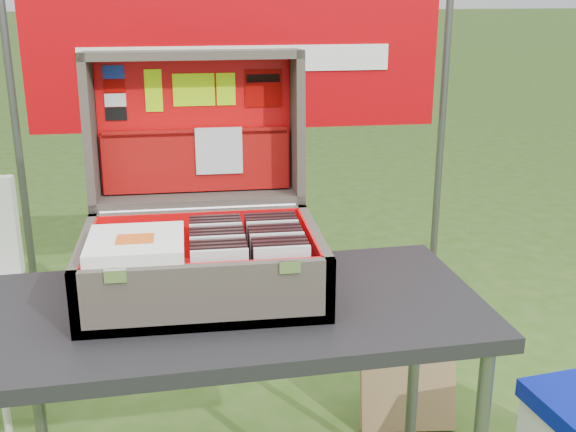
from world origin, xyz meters
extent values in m
cube|color=#252527|center=(-0.10, -0.06, 0.78)|extent=(1.31, 0.71, 0.04)
cylinder|color=#59595B|center=(-0.67, 0.20, 0.38)|extent=(0.04, 0.04, 0.76)
cylinder|color=#59595B|center=(0.48, 0.20, 0.38)|extent=(0.04, 0.04, 0.76)
cube|color=#594F45|center=(-0.18, 0.02, 0.81)|extent=(0.62, 0.44, 0.02)
cube|color=#594F45|center=(-0.18, -0.19, 0.88)|extent=(0.62, 0.02, 0.17)
cube|color=#594F45|center=(-0.18, 0.23, 0.88)|extent=(0.62, 0.02, 0.17)
cube|color=#594F45|center=(-0.47, 0.02, 0.88)|extent=(0.02, 0.44, 0.17)
cube|color=#594F45|center=(0.12, 0.02, 0.88)|extent=(0.02, 0.44, 0.17)
cube|color=red|center=(-0.18, 0.02, 0.82)|extent=(0.57, 0.39, 0.01)
cube|color=silver|center=(-0.37, -0.20, 0.95)|extent=(0.05, 0.01, 0.03)
cube|color=silver|center=(0.02, -0.20, 0.95)|extent=(0.05, 0.01, 0.03)
cylinder|color=silver|center=(-0.18, 0.24, 0.96)|extent=(0.56, 0.02, 0.02)
cube|color=#594F45|center=(-0.18, 0.40, 1.18)|extent=(0.62, 0.05, 0.44)
cube|color=#594F45|center=(-0.18, 0.35, 1.39)|extent=(0.62, 0.17, 0.03)
cube|color=#594F45|center=(-0.18, 0.32, 0.97)|extent=(0.62, 0.17, 0.03)
cube|color=#594F45|center=(-0.47, 0.33, 1.18)|extent=(0.02, 0.19, 0.45)
cube|color=#594F45|center=(0.12, 0.33, 1.18)|extent=(0.02, 0.19, 0.45)
cube|color=red|center=(-0.18, 0.39, 1.18)|extent=(0.57, 0.03, 0.39)
cube|color=red|center=(-0.18, -0.18, 0.89)|extent=(0.57, 0.01, 0.14)
cube|color=red|center=(-0.18, 0.21, 0.89)|extent=(0.57, 0.01, 0.14)
cube|color=red|center=(-0.46, 0.02, 0.89)|extent=(0.01, 0.39, 0.14)
cube|color=red|center=(0.11, 0.02, 0.89)|extent=(0.01, 0.39, 0.14)
cube|color=#960C0B|center=(-0.18, 0.36, 1.07)|extent=(0.55, 0.04, 0.18)
cube|color=#960C0B|center=(-0.18, 0.36, 1.16)|extent=(0.54, 0.02, 0.02)
cube|color=silver|center=(-0.11, 0.35, 1.11)|extent=(0.14, 0.02, 0.14)
cube|color=#1933B2|center=(-0.40, 0.39, 1.34)|extent=(0.06, 0.01, 0.04)
cube|color=#9D0100|center=(-0.40, 0.39, 1.30)|extent=(0.06, 0.01, 0.04)
cube|color=white|center=(-0.40, 0.39, 1.26)|extent=(0.06, 0.01, 0.04)
cube|color=black|center=(-0.40, 0.39, 1.22)|extent=(0.06, 0.01, 0.04)
cube|color=#B2FB07|center=(-0.29, 0.39, 1.28)|extent=(0.05, 0.01, 0.12)
cube|color=#B2FB07|center=(-0.18, 0.39, 1.28)|extent=(0.12, 0.01, 0.09)
cube|color=#B2FB07|center=(-0.08, 0.39, 1.28)|extent=(0.06, 0.01, 0.09)
cube|color=#9D0100|center=(0.03, 0.39, 1.28)|extent=(0.11, 0.01, 0.11)
cube|color=black|center=(0.03, 0.39, 1.31)|extent=(0.10, 0.00, 0.02)
cube|color=silver|center=(-0.14, -0.16, 0.91)|extent=(0.14, 0.01, 0.16)
cube|color=black|center=(-0.14, -0.13, 0.91)|extent=(0.14, 0.01, 0.16)
cube|color=black|center=(-0.14, -0.11, 0.91)|extent=(0.14, 0.01, 0.16)
cube|color=black|center=(-0.14, -0.08, 0.91)|extent=(0.14, 0.01, 0.16)
cube|color=silver|center=(-0.14, -0.06, 0.91)|extent=(0.14, 0.01, 0.16)
cube|color=black|center=(-0.14, -0.03, 0.91)|extent=(0.14, 0.01, 0.16)
cube|color=black|center=(-0.14, -0.01, 0.91)|extent=(0.14, 0.01, 0.16)
cube|color=black|center=(-0.14, 0.02, 0.91)|extent=(0.14, 0.01, 0.16)
cube|color=silver|center=(-0.14, 0.04, 0.91)|extent=(0.14, 0.01, 0.16)
cube|color=black|center=(-0.14, 0.06, 0.91)|extent=(0.14, 0.01, 0.16)
cube|color=black|center=(-0.14, 0.09, 0.91)|extent=(0.14, 0.01, 0.16)
cube|color=black|center=(-0.14, 0.11, 0.91)|extent=(0.14, 0.01, 0.16)
cube|color=silver|center=(0.01, -0.16, 0.91)|extent=(0.14, 0.01, 0.16)
cube|color=black|center=(0.01, -0.13, 0.91)|extent=(0.14, 0.01, 0.16)
cube|color=black|center=(0.01, -0.11, 0.91)|extent=(0.14, 0.01, 0.16)
cube|color=black|center=(0.01, -0.08, 0.91)|extent=(0.14, 0.01, 0.16)
cube|color=silver|center=(0.01, -0.06, 0.91)|extent=(0.14, 0.01, 0.16)
cube|color=black|center=(0.01, -0.03, 0.91)|extent=(0.14, 0.01, 0.16)
cube|color=black|center=(0.01, -0.01, 0.91)|extent=(0.14, 0.01, 0.16)
cube|color=black|center=(0.01, 0.02, 0.91)|extent=(0.14, 0.01, 0.16)
cube|color=silver|center=(0.01, 0.04, 0.91)|extent=(0.14, 0.01, 0.16)
cube|color=black|center=(0.01, 0.06, 0.91)|extent=(0.14, 0.01, 0.16)
cube|color=black|center=(0.01, 0.09, 0.91)|extent=(0.14, 0.01, 0.16)
cube|color=black|center=(0.01, 0.11, 0.91)|extent=(0.14, 0.01, 0.16)
cube|color=white|center=(-0.34, -0.07, 0.97)|extent=(0.23, 0.23, 0.00)
cube|color=white|center=(-0.34, -0.07, 0.97)|extent=(0.23, 0.23, 0.00)
cube|color=white|center=(-0.34, -0.07, 0.98)|extent=(0.23, 0.23, 0.00)
cube|color=white|center=(-0.34, -0.07, 0.98)|extent=(0.23, 0.23, 0.00)
cube|color=white|center=(-0.34, -0.07, 0.99)|extent=(0.23, 0.23, 0.00)
cube|color=white|center=(-0.34, -0.07, 0.99)|extent=(0.23, 0.23, 0.00)
cube|color=#D85919|center=(-0.34, -0.08, 0.99)|extent=(0.09, 0.07, 0.00)
cylinder|color=silver|center=(-0.81, 0.34, 0.25)|extent=(0.02, 0.02, 0.49)
cylinder|color=silver|center=(-0.81, 0.71, 0.25)|extent=(0.02, 0.02, 0.49)
cylinder|color=silver|center=(-0.81, 0.74, 0.73)|extent=(0.02, 0.02, 0.46)
cube|color=olive|center=(0.57, 0.51, 0.18)|extent=(0.36, 0.20, 0.36)
cylinder|color=#59595B|center=(-0.85, 1.10, 0.85)|extent=(0.03, 0.03, 1.70)
cylinder|color=#59595B|center=(0.85, 1.10, 0.85)|extent=(0.03, 0.03, 1.70)
cube|color=#A60107|center=(0.00, 1.09, 1.30)|extent=(1.60, 0.02, 0.55)
cube|color=white|center=(0.00, 1.08, 1.30)|extent=(1.20, 0.00, 0.10)
camera|label=1|loc=(-0.20, -1.75, 1.59)|focal=45.00mm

